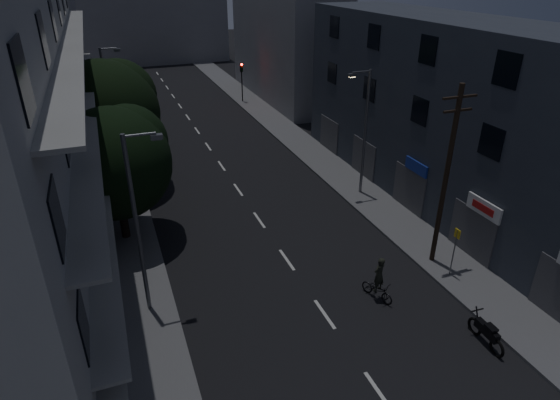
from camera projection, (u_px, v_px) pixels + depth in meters
ground at (220, 164)px, 35.87m from camera, size 160.00×160.00×0.00m
sidewalk_left at (118, 177)px, 33.46m from camera, size 3.00×90.00×0.15m
sidewalk_right at (309, 150)px, 38.21m from camera, size 3.00×90.00×0.15m
lane_markings at (202, 138)px, 41.08m from camera, size 0.15×60.50×0.01m
building_left at (11, 116)px, 23.08m from camera, size 7.00×36.00×14.00m
building_right at (455, 117)px, 28.01m from camera, size 6.19×28.00×11.00m
building_far_left at (45, 26)px, 47.65m from camera, size 6.00×20.00×16.00m
building_far_right at (285, 38)px, 50.93m from camera, size 6.00×20.00×13.00m
building_far_end at (145, 28)px, 71.17m from camera, size 24.00×8.00×10.00m
tree_near at (115, 159)px, 24.04m from camera, size 5.92×5.92×7.30m
tree_mid at (106, 110)px, 29.47m from camera, size 6.87×6.87×8.45m
tree_far at (106, 94)px, 38.51m from camera, size 5.16×5.16×6.38m
traffic_signal_far_right at (242, 74)px, 50.28m from camera, size 0.28×0.37×4.10m
traffic_signal_far_left at (115, 91)px, 43.75m from camera, size 0.28×0.37×4.10m
street_lamp_left_near at (139, 219)px, 18.65m from camera, size 1.51×0.25×8.00m
street_lamp_right at (364, 128)px, 29.06m from camera, size 1.51×0.25×8.00m
street_lamp_left_far at (109, 95)px, 36.31m from camera, size 1.51×0.25×8.00m
utility_pole at (446, 175)px, 21.84m from camera, size 1.80×0.24×9.00m
bus_stop_sign at (455, 244)px, 22.03m from camera, size 0.06×0.35×2.52m
motorcycle at (486, 333)px, 18.64m from camera, size 0.59×2.06×1.32m
cyclist at (378, 285)px, 21.10m from camera, size 1.15×1.82×2.17m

